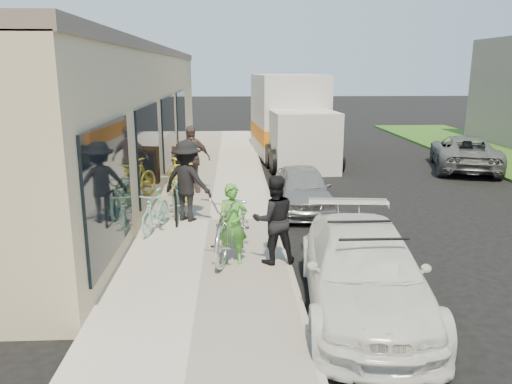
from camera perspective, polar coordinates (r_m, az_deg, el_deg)
name	(u,v)px	position (r m, az deg, el deg)	size (l,w,h in m)	color
ground	(315,275)	(9.01, 6.75, -9.41)	(120.00, 120.00, 0.00)	black
sidewalk	(209,222)	(11.70, -5.38, -3.46)	(3.00, 34.00, 0.15)	#BCB6A9
curb	(275,222)	(11.73, 2.22, -3.41)	(0.12, 34.00, 0.13)	#A59F97
storefront	(112,115)	(16.65, -16.10, 8.43)	(3.60, 20.00, 4.22)	#CCB98E
bike_rack	(175,204)	(11.29, -9.20, -1.38)	(0.13, 0.54, 0.77)	black
sandwich_board	(184,165)	(15.36, -8.19, 3.07)	(0.79, 0.80, 1.09)	black
sedan_white	(363,270)	(7.73, 12.14, -8.71)	(2.17, 4.43, 1.28)	white
sedan_silver	(302,188)	(12.87, 5.33, 0.41)	(1.33, 3.32, 1.13)	gray
moving_truck	(290,122)	(20.36, 3.93, 8.01)	(2.99, 6.94, 3.33)	beige
far_car_gray	(464,152)	(19.57, 22.71, 4.20)	(2.07, 4.50, 1.25)	#545759
tandem_bike	(232,223)	(9.34, -2.79, -3.51)	(0.81, 2.33, 1.22)	silver
woman_rider	(233,224)	(8.87, -2.69, -3.67)	(0.53, 0.35, 1.45)	green
man_standing	(274,219)	(8.86, 2.06, -3.16)	(0.78, 0.61, 1.61)	black
cruiser_bike_a	(155,211)	(10.92, -11.42, -2.10)	(0.42, 1.47, 0.89)	#7EBCAC
cruiser_bike_b	(178,192)	(12.24, -8.90, 0.02)	(0.67, 1.91, 1.00)	#7EBCAC
cruiser_bike_c	(179,179)	(13.48, -8.80, 1.46)	(0.51, 1.79, 1.08)	yellow
bystander_a	(187,181)	(11.45, -7.87, 1.25)	(1.19, 0.68, 1.84)	black
bystander_b	(191,159)	(14.14, -7.47, 3.76)	(1.11, 0.46, 1.89)	brown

